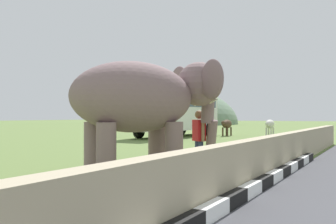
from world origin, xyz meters
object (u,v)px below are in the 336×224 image
at_px(bus_white, 176,108).
at_px(cow_near, 227,124).
at_px(elephant, 147,99).
at_px(person_handler, 199,137).
at_px(cow_mid, 270,124).

xyz_separation_m(bus_white, cow_near, (2.75, -2.89, -1.21)).
xyz_separation_m(elephant, person_handler, (1.66, -0.61, -0.98)).
bearing_deg(bus_white, cow_near, -46.36).
bearing_deg(cow_mid, cow_near, 121.53).
distance_m(bus_white, cow_mid, 7.34).
xyz_separation_m(person_handler, cow_near, (17.55, 5.85, -0.06)).
bearing_deg(bus_white, elephant, -153.70).
bearing_deg(elephant, cow_mid, 6.66).
xyz_separation_m(person_handler, cow_mid, (19.27, 3.05, -0.06)).
relative_size(elephant, cow_near, 2.08).
bearing_deg(elephant, bus_white, 26.30).
bearing_deg(bus_white, person_handler, -149.43).
bearing_deg(cow_near, bus_white, 133.64).
distance_m(person_handler, bus_white, 17.23).
distance_m(elephant, cow_mid, 21.10).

